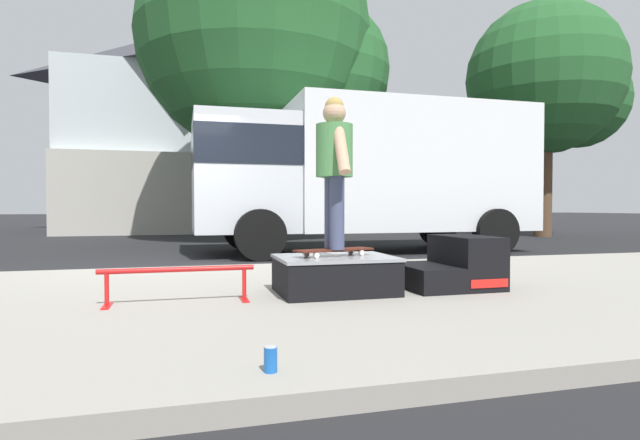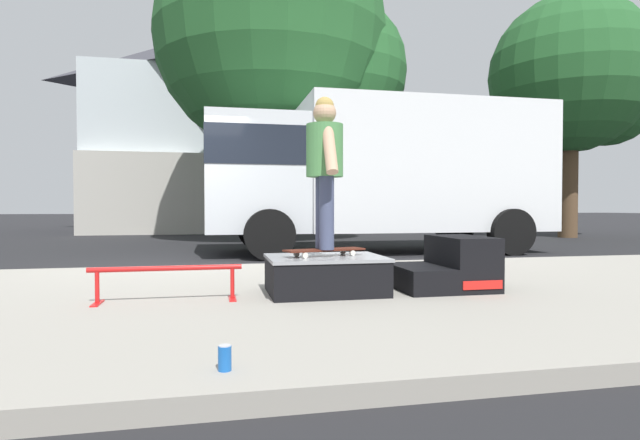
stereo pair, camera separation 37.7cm
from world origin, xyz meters
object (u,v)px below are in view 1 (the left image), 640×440
at_px(grind_rail, 178,277).
at_px(skater_kid, 334,160).
at_px(box_truck, 363,170).
at_px(street_tree_neighbour, 551,84).
at_px(soda_can, 271,359).
at_px(skateboard, 334,250).
at_px(skate_box, 335,273).
at_px(street_tree_main, 269,45).
at_px(kicker_ramp, 454,266).

xyz_separation_m(grind_rail, skater_kid, (1.41, 0.14, 1.03)).
relative_size(skater_kid, box_truck, 0.21).
bearing_deg(street_tree_neighbour, grind_rail, -141.34).
distance_m(grind_rail, soda_can, 2.00).
xyz_separation_m(skateboard, box_truck, (2.25, 5.31, 1.18)).
bearing_deg(grind_rail, skate_box, 5.45).
bearing_deg(street_tree_neighbour, street_tree_main, -178.24).
height_order(grind_rail, skateboard, skateboard).
bearing_deg(kicker_ramp, skate_box, 179.98).
bearing_deg(skate_box, soda_can, -114.96).
bearing_deg(skater_kid, street_tree_main, 84.45).
relative_size(skateboard, street_tree_neighbour, 0.11).
bearing_deg(kicker_ramp, street_tree_main, 92.74).
height_order(skateboard, street_tree_main, street_tree_main).
bearing_deg(street_tree_neighbour, soda_can, -134.67).
distance_m(soda_can, street_tree_neighbour, 16.18).
bearing_deg(kicker_ramp, grind_rail, -177.11).
height_order(box_truck, street_tree_neighbour, street_tree_neighbour).
distance_m(street_tree_main, street_tree_neighbour, 9.10).
relative_size(grind_rail, soda_can, 10.06).
xyz_separation_m(skate_box, box_truck, (2.24, 5.31, 1.39)).
xyz_separation_m(soda_can, street_tree_main, (1.80, 10.74, 5.01)).
xyz_separation_m(skate_box, skateboard, (-0.01, 0.00, 0.22)).
bearing_deg(skateboard, kicker_ramp, -0.02).
distance_m(skater_kid, street_tree_neighbour, 13.80).
relative_size(grind_rail, skateboard, 1.58).
bearing_deg(skateboard, street_tree_main, 84.45).
bearing_deg(soda_can, skater_kid, 65.18).
bearing_deg(soda_can, street_tree_neighbour, 45.33).
distance_m(grind_rail, skater_kid, 1.75).
height_order(skate_box, kicker_ramp, kicker_ramp).
relative_size(skateboard, skater_kid, 0.57).
height_order(skate_box, box_truck, box_truck).
xyz_separation_m(grind_rail, street_tree_main, (2.25, 8.79, 4.85)).
height_order(skate_box, skateboard, skateboard).
xyz_separation_m(skate_box, street_tree_neighbour, (9.92, 8.94, 4.54)).
height_order(skate_box, street_tree_neighbour, street_tree_neighbour).
bearing_deg(street_tree_main, kicker_ramp, -87.26).
bearing_deg(street_tree_main, soda_can, -99.53).
height_order(kicker_ramp, grind_rail, kicker_ramp).
bearing_deg(skate_box, kicker_ramp, -0.02).
height_order(soda_can, street_tree_neighbour, street_tree_neighbour).
relative_size(street_tree_main, street_tree_neighbour, 1.14).
bearing_deg(skateboard, skater_kid, -63.43).
distance_m(grind_rail, skateboard, 1.43).
bearing_deg(box_truck, skate_box, -112.91).
xyz_separation_m(grind_rail, skateboard, (1.41, 0.14, 0.18)).
xyz_separation_m(skater_kid, soda_can, (-0.96, -2.08, -1.19)).
relative_size(soda_can, street_tree_main, 0.02).
relative_size(grind_rail, street_tree_main, 0.15).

